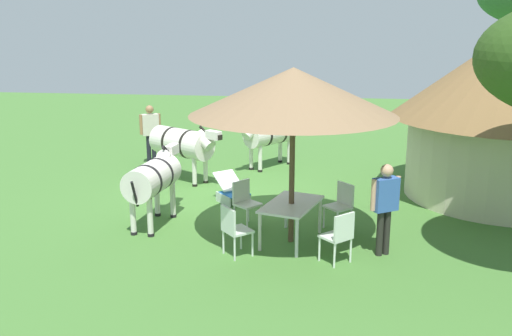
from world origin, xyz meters
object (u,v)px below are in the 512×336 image
at_px(patio_chair_near_hut, 233,228).
at_px(zebra_by_umbrella, 269,134).
at_px(thatched_hut, 509,107).
at_px(standing_watcher, 150,129).
at_px(patio_chair_near_lawn, 341,203).
at_px(guest_beside_umbrella, 385,201).
at_px(striped_lounge_chair, 232,191).
at_px(patio_chair_west_end, 339,234).
at_px(zebra_toward_hut, 183,143).
at_px(patio_chair_east_end, 245,200).
at_px(zebra_nearest_camera, 154,178).
at_px(patio_dining_table, 291,208).
at_px(shade_umbrella, 293,92).

relative_size(patio_chair_near_hut, zebra_by_umbrella, 0.48).
relative_size(thatched_hut, standing_watcher, 3.11).
relative_size(patio_chair_near_lawn, guest_beside_umbrella, 0.55).
distance_m(patio_chair_near_lawn, standing_watcher, 6.93).
bearing_deg(zebra_by_umbrella, striped_lounge_chair, 118.08).
xyz_separation_m(patio_chair_west_end, zebra_by_umbrella, (-6.28, -1.84, 0.41)).
bearing_deg(zebra_toward_hut, patio_chair_near_lawn, 85.19).
height_order(patio_chair_near_lawn, striped_lounge_chair, patio_chair_near_lawn).
distance_m(patio_chair_east_end, zebra_toward_hut, 3.65).
xyz_separation_m(patio_chair_near_lawn, patio_chair_west_end, (1.70, -0.06, 0.00)).
relative_size(patio_chair_west_end, zebra_nearest_camera, 0.42).
height_order(patio_chair_east_end, zebra_by_umbrella, zebra_by_umbrella).
distance_m(striped_lounge_chair, zebra_toward_hut, 2.28).
xyz_separation_m(patio_chair_east_end, zebra_toward_hut, (-3.02, -2.01, 0.44)).
relative_size(thatched_hut, patio_chair_near_hut, 5.78).
xyz_separation_m(thatched_hut, patio_dining_table, (3.39, -4.61, -1.43)).
height_order(thatched_hut, zebra_nearest_camera, thatched_hut).
bearing_deg(zebra_by_umbrella, patio_dining_table, 137.29).
distance_m(shade_umbrella, patio_chair_near_lawn, 2.56).
bearing_deg(zebra_by_umbrella, patio_chair_near_lawn, 149.52).
xyz_separation_m(shade_umbrella, zebra_nearest_camera, (-0.55, -2.75, -1.80)).
distance_m(thatched_hut, patio_chair_near_lawn, 4.76).
bearing_deg(thatched_hut, shade_umbrella, -53.66).
bearing_deg(guest_beside_umbrella, patio_chair_east_end, 124.06).
bearing_deg(patio_chair_near_lawn, thatched_hut, -96.91).
distance_m(patio_chair_east_end, guest_beside_umbrella, 2.88).
bearing_deg(patio_chair_west_end, guest_beside_umbrella, -12.69).
height_order(thatched_hut, patio_chair_near_hut, thatched_hut).
bearing_deg(patio_chair_east_end, thatched_hut, 153.10).
height_order(patio_chair_near_lawn, zebra_by_umbrella, zebra_by_umbrella).
relative_size(shade_umbrella, zebra_nearest_camera, 1.70).
relative_size(patio_chair_near_lawn, patio_chair_east_end, 1.00).
bearing_deg(zebra_nearest_camera, thatched_hut, 28.09).
bearing_deg(patio_chair_near_hut, striped_lounge_chair, 149.70).
xyz_separation_m(patio_chair_near_lawn, zebra_nearest_camera, (0.27, -3.67, 0.45)).
bearing_deg(zebra_toward_hut, zebra_by_umbrella, 161.38).
bearing_deg(shade_umbrella, thatched_hut, 126.34).
height_order(patio_dining_table, zebra_by_umbrella, zebra_by_umbrella).
height_order(patio_chair_east_end, guest_beside_umbrella, guest_beside_umbrella).
relative_size(guest_beside_umbrella, zebra_by_umbrella, 0.87).
xyz_separation_m(standing_watcher, zebra_toward_hut, (1.57, 1.33, -0.04)).
distance_m(guest_beside_umbrella, zebra_nearest_camera, 4.47).
height_order(striped_lounge_chair, zebra_nearest_camera, zebra_nearest_camera).
distance_m(thatched_hut, guest_beside_umbrella, 4.96).
xyz_separation_m(shade_umbrella, striped_lounge_chair, (-2.21, -1.48, -2.51)).
height_order(thatched_hut, standing_watcher, thatched_hut).
xyz_separation_m(guest_beside_umbrella, zebra_nearest_camera, (-0.96, -4.37, -0.01)).
distance_m(thatched_hut, zebra_by_umbrella, 6.05).
xyz_separation_m(striped_lounge_chair, zebra_toward_hut, (-1.56, -1.50, 0.71)).
bearing_deg(patio_chair_near_lawn, zebra_toward_hut, 11.10).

